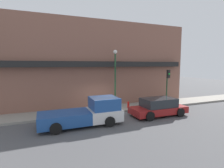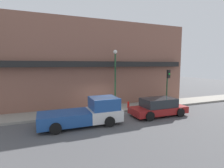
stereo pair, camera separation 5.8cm
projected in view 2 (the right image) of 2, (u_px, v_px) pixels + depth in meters
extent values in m
plane|color=#4C4C4F|center=(105.00, 115.00, 14.24)|extent=(80.00, 80.00, 0.00)
cube|color=gray|center=(101.00, 110.00, 15.37)|extent=(36.00, 2.46, 0.17)
cube|color=brown|center=(92.00, 64.00, 17.45)|extent=(19.80, 3.00, 8.20)
cube|color=black|center=(97.00, 64.00, 15.79)|extent=(18.22, 0.60, 0.50)
cube|color=silver|center=(104.00, 114.00, 12.26)|extent=(2.17, 1.97, 0.76)
cube|color=#1E478C|center=(104.00, 103.00, 12.17)|extent=(1.85, 1.82, 0.81)
cube|color=#1E478C|center=(64.00, 118.00, 11.26)|extent=(3.26, 1.97, 0.76)
cylinder|color=black|center=(100.00, 114.00, 13.22)|extent=(0.70, 0.22, 0.70)
cylinder|color=black|center=(110.00, 122.00, 11.39)|extent=(0.70, 0.22, 0.70)
cylinder|color=black|center=(54.00, 119.00, 11.98)|extent=(0.70, 0.22, 0.70)
cylinder|color=black|center=(56.00, 129.00, 10.16)|extent=(0.70, 0.22, 0.70)
cube|color=maroon|center=(158.00, 110.00, 13.95)|extent=(4.52, 1.87, 0.52)
cube|color=#23282D|center=(158.00, 102.00, 13.89)|extent=(2.62, 1.68, 0.67)
cylinder|color=black|center=(165.00, 107.00, 15.34)|extent=(0.70, 0.22, 0.70)
cylinder|color=black|center=(180.00, 112.00, 13.61)|extent=(0.70, 0.22, 0.70)
cylinder|color=black|center=(137.00, 110.00, 14.32)|extent=(0.70, 0.22, 0.70)
cylinder|color=black|center=(150.00, 116.00, 12.59)|extent=(0.70, 0.22, 0.70)
cylinder|color=red|center=(128.00, 106.00, 15.65)|extent=(0.18, 0.18, 0.46)
sphere|color=red|center=(128.00, 102.00, 15.62)|extent=(0.17, 0.17, 0.17)
cylinder|color=#1E4728|center=(115.00, 81.00, 15.70)|extent=(0.14, 0.14, 4.83)
sphere|color=silver|center=(115.00, 52.00, 15.42)|extent=(0.36, 0.36, 0.36)
cylinder|color=#1E4728|center=(167.00, 87.00, 16.97)|extent=(0.12, 0.12, 3.41)
cube|color=black|center=(169.00, 74.00, 16.68)|extent=(0.28, 0.20, 0.80)
sphere|color=green|center=(169.00, 74.00, 16.57)|extent=(0.16, 0.16, 0.16)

